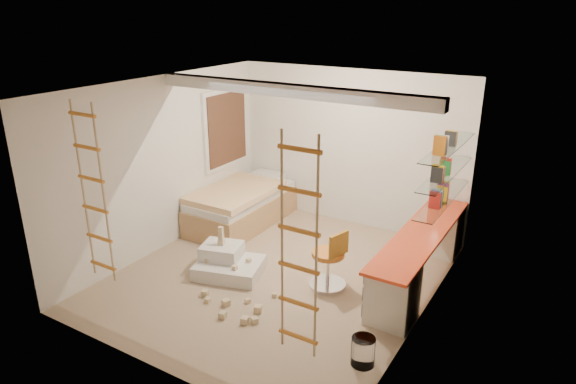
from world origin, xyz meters
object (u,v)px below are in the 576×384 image
Objects in this scene: bed at (242,206)px; play_platform at (227,263)px; desk at (420,255)px; swivel_chair at (329,266)px.

play_platform is at bearing -60.76° from bed.
bed is (-3.20, 0.36, -0.07)m from desk.
bed is 2.49m from swivel_chair.
desk is at bearing 37.51° from swivel_chair.
desk is at bearing 25.74° from play_platform.
bed is 2.39× the size of swivel_chair.
swivel_chair is (2.22, -1.11, -0.02)m from bed.
bed is 1.92× the size of play_platform.
swivel_chair is (-0.97, -0.75, -0.10)m from desk.
swivel_chair is 1.45m from play_platform.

